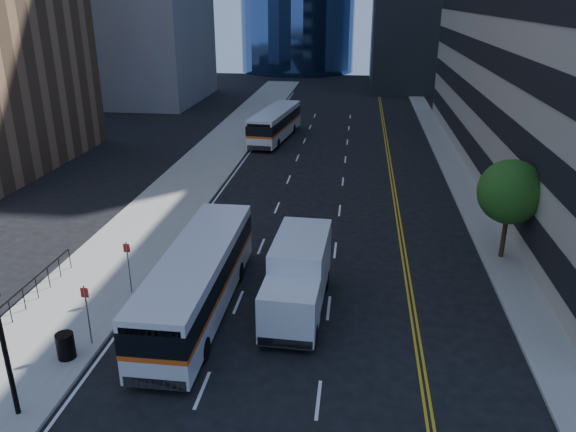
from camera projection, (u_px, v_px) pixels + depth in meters
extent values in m
plane|color=black|center=(313.00, 333.00, 22.54)|extent=(160.00, 160.00, 0.00)
cube|color=gray|center=(213.00, 157.00, 46.83)|extent=(5.00, 90.00, 0.15)
cube|color=gray|center=(452.00, 166.00, 44.56)|extent=(2.00, 90.00, 0.15)
cylinder|color=#332114|center=(504.00, 237.00, 28.43)|extent=(0.24, 0.24, 2.20)
sphere|color=#184814|center=(510.00, 192.00, 27.56)|extent=(3.20, 3.20, 3.20)
cylinder|color=black|center=(7.00, 358.00, 17.22)|extent=(0.16, 0.16, 4.20)
cube|color=silver|center=(199.00, 294.00, 23.77)|extent=(2.42, 11.12, 1.02)
cube|color=#D44E14|center=(198.00, 282.00, 23.55)|extent=(2.44, 11.14, 0.20)
cube|color=black|center=(198.00, 271.00, 23.36)|extent=(2.44, 11.14, 0.83)
cube|color=silver|center=(197.00, 256.00, 23.11)|extent=(2.42, 11.12, 0.46)
cylinder|color=black|center=(147.00, 345.00, 20.95)|extent=(0.28, 0.93, 0.93)
cylinder|color=black|center=(204.00, 349.00, 20.70)|extent=(0.28, 0.93, 0.93)
cylinder|color=black|center=(194.00, 269.00, 26.77)|extent=(0.28, 0.93, 0.93)
cylinder|color=black|center=(239.00, 272.00, 26.51)|extent=(0.28, 0.93, 0.93)
cube|color=silver|center=(275.00, 131.00, 52.81)|extent=(3.60, 11.00, 0.99)
cube|color=#E85215|center=(275.00, 125.00, 52.59)|extent=(3.63, 11.02, 0.20)
cube|color=black|center=(275.00, 119.00, 52.41)|extent=(3.63, 11.02, 0.81)
cube|color=silver|center=(275.00, 112.00, 52.17)|extent=(3.60, 11.00, 0.45)
cylinder|color=black|center=(255.00, 142.00, 50.25)|extent=(0.37, 0.93, 0.90)
cylinder|color=black|center=(277.00, 143.00, 49.78)|extent=(0.37, 0.93, 0.90)
cylinder|color=black|center=(273.00, 128.00, 55.78)|extent=(0.37, 0.93, 0.90)
cylinder|color=black|center=(293.00, 129.00, 55.30)|extent=(0.37, 0.93, 0.90)
cube|color=silver|center=(289.00, 311.00, 21.55)|extent=(2.27, 2.10, 1.92)
cube|color=black|center=(285.00, 315.00, 20.62)|extent=(2.00, 0.14, 1.01)
cube|color=silver|center=(301.00, 262.00, 24.30)|extent=(2.36, 4.48, 2.38)
cube|color=black|center=(297.00, 301.00, 23.88)|extent=(1.83, 6.10, 0.23)
cylinder|color=black|center=(264.00, 331.00, 21.86)|extent=(0.29, 0.89, 0.88)
cylinder|color=black|center=(314.00, 336.00, 21.56)|extent=(0.29, 0.89, 0.88)
cylinder|color=black|center=(284.00, 277.00, 26.07)|extent=(0.29, 0.89, 0.88)
cylinder|color=black|center=(326.00, 280.00, 25.77)|extent=(0.29, 0.89, 0.88)
cylinder|color=black|center=(66.00, 346.00, 20.59)|extent=(0.81, 0.81, 0.99)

